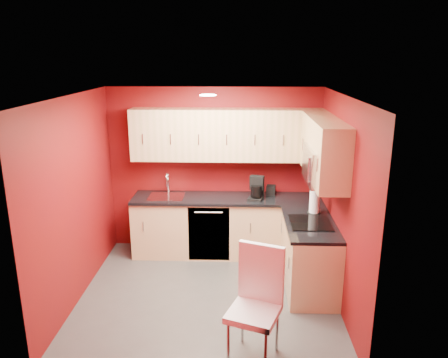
# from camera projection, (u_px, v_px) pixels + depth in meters

# --- Properties ---
(floor) EXTENTS (3.20, 3.20, 0.00)m
(floor) POSITION_uv_depth(u_px,v_px,m) (208.00, 294.00, 5.59)
(floor) COLOR #44423F
(floor) RESTS_ON ground
(ceiling) EXTENTS (3.20, 3.20, 0.00)m
(ceiling) POSITION_uv_depth(u_px,v_px,m) (206.00, 96.00, 4.90)
(ceiling) COLOR white
(ceiling) RESTS_ON wall_back
(wall_back) EXTENTS (3.20, 0.00, 3.20)m
(wall_back) POSITION_uv_depth(u_px,v_px,m) (214.00, 170.00, 6.68)
(wall_back) COLOR #640B09
(wall_back) RESTS_ON floor
(wall_front) EXTENTS (3.20, 0.00, 3.20)m
(wall_front) POSITION_uv_depth(u_px,v_px,m) (195.00, 257.00, 3.80)
(wall_front) COLOR #640B09
(wall_front) RESTS_ON floor
(wall_left) EXTENTS (0.00, 3.00, 3.00)m
(wall_left) POSITION_uv_depth(u_px,v_px,m) (76.00, 200.00, 5.30)
(wall_left) COLOR #640B09
(wall_left) RESTS_ON floor
(wall_right) EXTENTS (0.00, 3.00, 3.00)m
(wall_right) POSITION_uv_depth(u_px,v_px,m) (341.00, 203.00, 5.19)
(wall_right) COLOR #640B09
(wall_right) RESTS_ON floor
(base_cabinets_back) EXTENTS (2.80, 0.60, 0.87)m
(base_cabinets_back) POSITION_uv_depth(u_px,v_px,m) (227.00, 227.00, 6.61)
(base_cabinets_back) COLOR #E3BC82
(base_cabinets_back) RESTS_ON floor
(base_cabinets_right) EXTENTS (0.60, 1.30, 0.87)m
(base_cabinets_right) POSITION_uv_depth(u_px,v_px,m) (309.00, 256.00, 5.66)
(base_cabinets_right) COLOR #E3BC82
(base_cabinets_right) RESTS_ON floor
(countertop_back) EXTENTS (2.80, 0.63, 0.04)m
(countertop_back) POSITION_uv_depth(u_px,v_px,m) (227.00, 199.00, 6.47)
(countertop_back) COLOR black
(countertop_back) RESTS_ON base_cabinets_back
(countertop_right) EXTENTS (0.63, 1.27, 0.04)m
(countertop_right) POSITION_uv_depth(u_px,v_px,m) (310.00, 223.00, 5.52)
(countertop_right) COLOR black
(countertop_right) RESTS_ON base_cabinets_right
(upper_cabinets_back) EXTENTS (2.80, 0.35, 0.75)m
(upper_cabinets_back) POSITION_uv_depth(u_px,v_px,m) (227.00, 135.00, 6.35)
(upper_cabinets_back) COLOR tan
(upper_cabinets_back) RESTS_ON wall_back
(upper_cabinets_right) EXTENTS (0.35, 1.55, 0.75)m
(upper_cabinets_right) POSITION_uv_depth(u_px,v_px,m) (323.00, 143.00, 5.44)
(upper_cabinets_right) COLOR tan
(upper_cabinets_right) RESTS_ON wall_right
(microwave) EXTENTS (0.42, 0.76, 0.42)m
(microwave) POSITION_uv_depth(u_px,v_px,m) (323.00, 165.00, 5.27)
(microwave) COLOR silver
(microwave) RESTS_ON upper_cabinets_right
(cooktop) EXTENTS (0.50, 0.55, 0.01)m
(cooktop) POSITION_uv_depth(u_px,v_px,m) (310.00, 223.00, 5.48)
(cooktop) COLOR black
(cooktop) RESTS_ON countertop_right
(sink) EXTENTS (0.52, 0.42, 0.35)m
(sink) POSITION_uv_depth(u_px,v_px,m) (166.00, 194.00, 6.51)
(sink) COLOR silver
(sink) RESTS_ON countertop_back
(dishwasher_front) EXTENTS (0.60, 0.02, 0.82)m
(dishwasher_front) POSITION_uv_depth(u_px,v_px,m) (209.00, 234.00, 6.34)
(dishwasher_front) COLOR black
(dishwasher_front) RESTS_ON base_cabinets_back
(downlight) EXTENTS (0.20, 0.20, 0.01)m
(downlight) POSITION_uv_depth(u_px,v_px,m) (208.00, 95.00, 5.19)
(downlight) COLOR white
(downlight) RESTS_ON ceiling
(coffee_maker) EXTENTS (0.26, 0.31, 0.34)m
(coffee_maker) POSITION_uv_depth(u_px,v_px,m) (256.00, 188.00, 6.34)
(coffee_maker) COLOR black
(coffee_maker) RESTS_ON countertop_back
(napkin_holder) EXTENTS (0.15, 0.15, 0.15)m
(napkin_holder) POSITION_uv_depth(u_px,v_px,m) (271.00, 190.00, 6.57)
(napkin_holder) COLOR black
(napkin_holder) RESTS_ON countertop_back
(paper_towel) EXTENTS (0.23, 0.23, 0.31)m
(paper_towel) POSITION_uv_depth(u_px,v_px,m) (314.00, 202.00, 5.79)
(paper_towel) COLOR white
(paper_towel) RESTS_ON countertop_right
(dining_chair) EXTENTS (0.61, 0.62, 1.16)m
(dining_chair) POSITION_uv_depth(u_px,v_px,m) (254.00, 307.00, 4.26)
(dining_chair) COLOR white
(dining_chair) RESTS_ON floor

